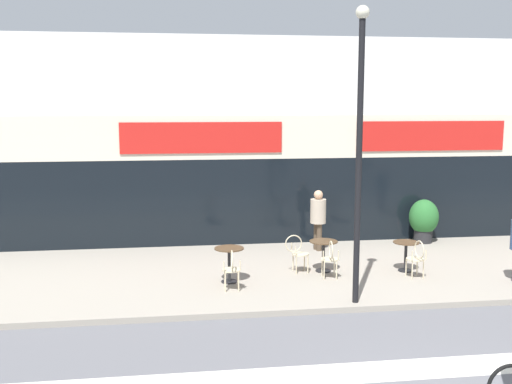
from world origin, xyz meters
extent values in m
cube|color=gray|center=(0.00, 7.25, 0.06)|extent=(40.00, 5.50, 0.12)
cube|color=silver|center=(0.00, 12.00, 2.93)|extent=(40.00, 4.00, 5.86)
cube|color=black|center=(0.00, 10.03, 1.32)|extent=(38.80, 0.10, 2.40)
cube|color=beige|center=(0.00, 10.05, 3.12)|extent=(39.20, 0.14, 1.20)
cube|color=red|center=(-3.27, 9.98, 3.12)|extent=(4.39, 0.08, 0.84)
cube|color=red|center=(3.27, 9.98, 3.12)|extent=(4.39, 0.08, 0.84)
cube|color=silver|center=(0.00, 1.96, 0.00)|extent=(36.00, 0.70, 0.01)
cylinder|color=black|center=(-2.87, 6.47, 0.13)|extent=(0.36, 0.36, 0.02)
cylinder|color=black|center=(-2.87, 6.47, 0.50)|extent=(0.07, 0.07, 0.75)
cylinder|color=#4C3823|center=(-2.87, 6.47, 0.89)|extent=(0.65, 0.65, 0.02)
cylinder|color=black|center=(-0.59, 7.02, 0.13)|extent=(0.37, 0.37, 0.02)
cylinder|color=black|center=(-0.59, 7.02, 0.47)|extent=(0.07, 0.07, 0.71)
cylinder|color=#4C3823|center=(-0.59, 7.02, 0.84)|extent=(0.66, 0.66, 0.02)
cylinder|color=black|center=(1.33, 6.78, 0.13)|extent=(0.33, 0.33, 0.02)
cylinder|color=black|center=(1.33, 6.78, 0.46)|extent=(0.07, 0.07, 0.68)
cylinder|color=#4C3823|center=(1.33, 6.78, 0.81)|extent=(0.61, 0.61, 0.02)
cylinder|color=beige|center=(-2.87, 5.92, 0.56)|extent=(0.42, 0.42, 0.03)
cylinder|color=beige|center=(-3.00, 6.06, 0.33)|extent=(0.03, 0.03, 0.42)
cylinder|color=beige|center=(-2.72, 6.05, 0.33)|extent=(0.03, 0.03, 0.42)
cylinder|color=beige|center=(-3.02, 5.78, 0.33)|extent=(0.03, 0.03, 0.42)
cylinder|color=beige|center=(-2.74, 5.77, 0.33)|extent=(0.03, 0.03, 0.42)
torus|color=beige|center=(-2.88, 5.75, 0.82)|extent=(0.05, 0.41, 0.41)
cylinder|color=beige|center=(-3.05, 5.75, 0.68)|extent=(0.03, 0.03, 0.23)
cylinder|color=beige|center=(-2.71, 5.74, 0.68)|extent=(0.03, 0.03, 0.23)
cylinder|color=beige|center=(-0.59, 6.47, 0.56)|extent=(0.43, 0.43, 0.03)
cylinder|color=beige|center=(-0.72, 6.62, 0.33)|extent=(0.03, 0.03, 0.42)
cylinder|color=beige|center=(-0.44, 6.60, 0.33)|extent=(0.03, 0.03, 0.42)
cylinder|color=beige|center=(-0.75, 6.34, 0.33)|extent=(0.03, 0.03, 0.42)
cylinder|color=beige|center=(-0.47, 6.32, 0.33)|extent=(0.03, 0.03, 0.42)
torus|color=beige|center=(-0.61, 6.30, 0.82)|extent=(0.06, 0.41, 0.41)
cylinder|color=beige|center=(-0.78, 6.32, 0.68)|extent=(0.03, 0.03, 0.23)
cylinder|color=beige|center=(-0.44, 6.29, 0.68)|extent=(0.03, 0.03, 0.23)
cylinder|color=beige|center=(-1.14, 7.02, 0.56)|extent=(0.43, 0.43, 0.03)
cylinder|color=beige|center=(-1.01, 7.17, 0.33)|extent=(0.03, 0.03, 0.42)
cylinder|color=beige|center=(-1.00, 6.89, 0.33)|extent=(0.03, 0.03, 0.42)
cylinder|color=beige|center=(-1.29, 7.15, 0.33)|extent=(0.03, 0.03, 0.42)
cylinder|color=beige|center=(-1.27, 6.87, 0.33)|extent=(0.03, 0.03, 0.42)
torus|color=beige|center=(-1.31, 7.01, 0.82)|extent=(0.41, 0.06, 0.41)
cylinder|color=beige|center=(-1.33, 7.18, 0.68)|extent=(0.03, 0.03, 0.23)
cylinder|color=beige|center=(-1.30, 6.84, 0.68)|extent=(0.03, 0.03, 0.23)
cylinder|color=beige|center=(1.33, 6.23, 0.56)|extent=(0.44, 0.44, 0.03)
cylinder|color=beige|center=(1.18, 6.35, 0.33)|extent=(0.03, 0.03, 0.42)
cylinder|color=beige|center=(1.46, 6.38, 0.33)|extent=(0.03, 0.03, 0.42)
cylinder|color=beige|center=(1.21, 6.07, 0.33)|extent=(0.03, 0.03, 0.42)
cylinder|color=beige|center=(1.49, 6.10, 0.33)|extent=(0.03, 0.03, 0.42)
torus|color=beige|center=(1.35, 6.06, 0.82)|extent=(0.08, 0.41, 0.41)
cylinder|color=beige|center=(1.18, 6.04, 0.68)|extent=(0.03, 0.03, 0.23)
cylinder|color=beige|center=(1.52, 6.08, 0.68)|extent=(0.03, 0.03, 0.23)
cylinder|color=#232326|center=(2.96, 9.53, 0.31)|extent=(0.52, 0.52, 0.39)
ellipsoid|color=#28662D|center=(2.96, 9.53, 0.86)|extent=(0.82, 0.82, 0.99)
cylinder|color=black|center=(-0.50, 4.78, 2.88)|extent=(0.12, 0.12, 5.53)
sphere|color=beige|center=(-0.50, 4.78, 5.72)|extent=(0.26, 0.26, 0.26)
cylinder|color=#4C3D2D|center=(-0.22, 8.97, 0.49)|extent=(0.18, 0.18, 0.74)
cylinder|color=#4C3D2D|center=(-0.26, 9.13, 0.49)|extent=(0.18, 0.18, 0.74)
cylinder|color=#B2A38E|center=(-0.24, 9.05, 1.19)|extent=(0.51, 0.51, 0.65)
sphere|color=tan|center=(-0.24, 9.05, 1.63)|extent=(0.24, 0.24, 0.24)
camera|label=1|loc=(-4.04, -6.32, 4.06)|focal=42.00mm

